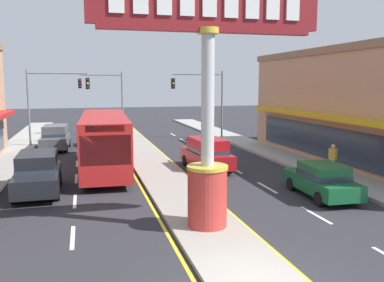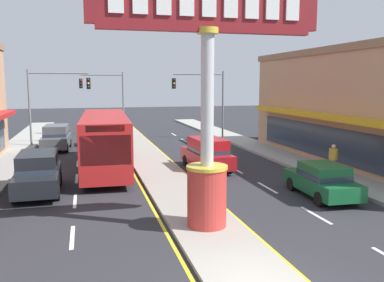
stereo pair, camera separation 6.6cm
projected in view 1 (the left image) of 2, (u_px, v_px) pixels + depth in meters
median_strip at (148, 159)px, 27.50m from camera, size 2.54×52.00×0.14m
sidewalk_right at (286, 158)px, 27.91m from camera, size 2.61×60.00×0.18m
lane_markings at (151, 164)px, 26.22m from camera, size 9.28×52.00×0.01m
district_sign at (208, 108)px, 13.88m from camera, size 7.89×1.44×8.34m
traffic_light_left_side at (51, 94)px, 32.88m from camera, size 4.86×0.46×6.20m
traffic_light_right_side at (204, 93)px, 37.02m from camera, size 4.86×0.46×6.20m
traffic_light_median_far at (107, 93)px, 39.66m from camera, size 4.20×0.46×6.20m
suv_near_right_lane at (207, 153)px, 24.33m from camera, size 2.15×4.69×1.90m
bus_far_right_lane at (105, 139)px, 24.16m from camera, size 2.97×11.29×3.26m
suv_near_left_lane at (56, 137)px, 31.66m from camera, size 2.13×4.68×1.90m
sedan_mid_left_lane at (322, 180)px, 18.48m from camera, size 1.99×4.38×1.53m
suv_far_left_oncoming at (38, 173)px, 19.07m from camera, size 2.03×4.63×1.90m
sedan_kerb_right at (99, 136)px, 33.78m from camera, size 1.98×4.37×1.53m
pedestrian_near_kerb at (333, 158)px, 21.85m from camera, size 0.36×0.45×1.72m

